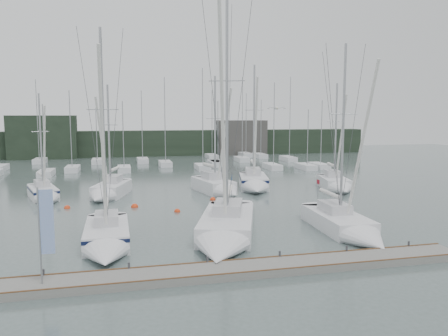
% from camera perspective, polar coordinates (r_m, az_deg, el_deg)
% --- Properties ---
extents(ground, '(160.00, 160.00, 0.00)m').
position_cam_1_polar(ground, '(27.55, 0.28, -9.98)').
color(ground, '#4E5E5B').
rests_on(ground, ground).
extents(dock, '(24.00, 2.00, 0.40)m').
position_cam_1_polar(dock, '(22.91, 3.34, -13.01)').
color(dock, '#61615C').
rests_on(dock, ground).
extents(far_treeline, '(90.00, 4.00, 5.00)m').
position_cam_1_polar(far_treeline, '(88.01, -9.39, 3.21)').
color(far_treeline, black).
rests_on(far_treeline, ground).
extents(far_building_left, '(12.00, 3.00, 8.00)m').
position_cam_1_polar(far_building_left, '(86.79, -22.62, 3.72)').
color(far_building_left, black).
rests_on(far_building_left, ground).
extents(far_building_right, '(10.00, 3.00, 7.00)m').
position_cam_1_polar(far_building_right, '(89.10, 2.35, 3.99)').
color(far_building_right, '#42403D').
rests_on(far_building_right, ground).
extents(mast_forest, '(48.29, 25.89, 14.86)m').
position_cam_1_polar(mast_forest, '(70.14, -6.01, 0.70)').
color(mast_forest, white).
rests_on(mast_forest, ground).
extents(sailboat_near_left, '(2.75, 9.38, 14.10)m').
position_cam_1_polar(sailboat_near_left, '(27.33, -15.10, -9.16)').
color(sailboat_near_left, white).
rests_on(sailboat_near_left, ground).
extents(sailboat_near_center, '(6.95, 12.43, 17.40)m').
position_cam_1_polar(sailboat_near_center, '(27.68, 0.04, -8.63)').
color(sailboat_near_center, white).
rests_on(sailboat_near_center, ground).
extents(sailboat_near_right, '(3.34, 10.16, 13.74)m').
position_cam_1_polar(sailboat_near_right, '(30.34, 16.20, -7.64)').
color(sailboat_near_right, white).
rests_on(sailboat_near_right, ground).
extents(sailboat_mid_a, '(4.27, 7.47, 10.78)m').
position_cam_1_polar(sailboat_mid_a, '(44.73, -22.35, -3.22)').
color(sailboat_mid_a, white).
rests_on(sailboat_mid_a, ground).
extents(sailboat_mid_b, '(4.69, 8.39, 11.79)m').
position_cam_1_polar(sailboat_mid_b, '(43.89, -15.02, -3.07)').
color(sailboat_mid_b, white).
rests_on(sailboat_mid_b, ground).
extents(sailboat_mid_c, '(4.29, 8.38, 12.79)m').
position_cam_1_polar(sailboat_mid_c, '(44.45, -0.59, -2.64)').
color(sailboat_mid_c, white).
rests_on(sailboat_mid_c, ground).
extents(sailboat_mid_d, '(4.85, 9.29, 14.34)m').
position_cam_1_polar(sailboat_mid_d, '(47.32, 3.98, -2.03)').
color(sailboat_mid_d, white).
rests_on(sailboat_mid_d, ground).
extents(sailboat_mid_e, '(4.16, 8.02, 12.22)m').
position_cam_1_polar(sailboat_mid_e, '(48.19, 14.52, -2.18)').
color(sailboat_mid_e, white).
rests_on(sailboat_mid_e, ground).
extents(buoy_a, '(0.52, 0.52, 0.52)m').
position_cam_1_polar(buoy_a, '(36.77, -6.13, -5.71)').
color(buoy_a, red).
rests_on(buoy_a, ground).
extents(buoy_b, '(0.54, 0.54, 0.54)m').
position_cam_1_polar(buoy_b, '(41.66, -1.48, -4.18)').
color(buoy_b, red).
rests_on(buoy_b, ground).
extents(buoy_c, '(0.54, 0.54, 0.54)m').
position_cam_1_polar(buoy_c, '(40.29, -19.80, -4.97)').
color(buoy_c, red).
rests_on(buoy_c, ground).
extents(dock_banner, '(0.68, 0.08, 4.43)m').
position_cam_1_polar(dock_banner, '(21.30, -22.41, -7.15)').
color(dock_banner, '#95979C').
rests_on(dock_banner, dock).
extents(seagull, '(1.04, 0.48, 0.21)m').
position_cam_1_polar(seagull, '(28.15, 6.88, 7.78)').
color(seagull, silver).
rests_on(seagull, ground).
extents(buoy_d, '(0.64, 0.64, 0.64)m').
position_cam_1_polar(buoy_d, '(39.17, -11.59, -5.03)').
color(buoy_d, red).
rests_on(buoy_d, ground).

